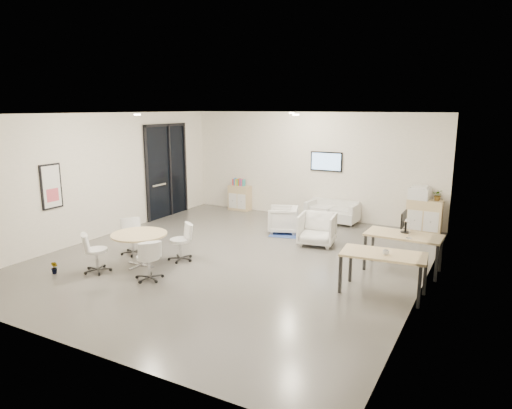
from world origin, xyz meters
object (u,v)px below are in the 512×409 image
object	(u,v)px
armchair_right	(317,228)
desk_rear	(404,238)
sideboard_right	(424,216)
desk_front	(384,258)
round_table	(139,237)
sideboard_left	(240,198)
loveseat	(333,212)
armchair_left	(283,218)

from	to	relation	value
armchair_right	desk_rear	size ratio (longest dim) A/B	0.57
sideboard_right	desk_rear	world-z (taller)	sideboard_right
desk_front	round_table	world-z (taller)	desk_front
sideboard_left	desk_front	distance (m)	7.53
loveseat	round_table	world-z (taller)	round_table
armchair_left	desk_front	distance (m)	4.49
desk_rear	round_table	bearing A→B (deg)	-153.15
round_table	loveseat	bearing A→B (deg)	66.85
armchair_left	loveseat	bearing A→B (deg)	133.42
desk_rear	sideboard_left	bearing A→B (deg)	151.77
desk_front	round_table	distance (m)	5.00
desk_rear	round_table	size ratio (longest dim) A/B	1.30
loveseat	desk_front	bearing A→B (deg)	-57.80
armchair_right	desk_front	distance (m)	3.15
loveseat	desk_front	world-z (taller)	desk_front
loveseat	armchair_right	size ratio (longest dim) A/B	1.74
armchair_left	round_table	xyz separation A→B (m)	(-1.55, -3.89, 0.24)
sideboard_left	desk_front	xyz separation A→B (m)	(5.80, -4.80, 0.29)
loveseat	desk_front	distance (m)	5.30
desk_rear	armchair_right	bearing A→B (deg)	159.93
armchair_left	armchair_right	size ratio (longest dim) A/B	0.89
desk_rear	desk_front	size ratio (longest dim) A/B	0.99
loveseat	armchair_left	xyz separation A→B (m)	(-0.83, -1.68, 0.09)
desk_front	round_table	size ratio (longest dim) A/B	1.31
sideboard_right	armchair_left	xyz separation A→B (m)	(-3.36, -1.81, -0.06)
loveseat	armchair_right	distance (m)	2.37
armchair_left	armchair_right	distance (m)	1.39
loveseat	round_table	xyz separation A→B (m)	(-2.38, -5.57, 0.33)
armchair_right	round_table	size ratio (longest dim) A/B	0.74
sideboard_right	loveseat	xyz separation A→B (m)	(-2.54, -0.13, -0.15)
sideboard_left	armchair_left	world-z (taller)	sideboard_left
armchair_right	round_table	xyz separation A→B (m)	(-2.78, -3.23, 0.20)
desk_front	round_table	bearing A→B (deg)	-174.84
loveseat	desk_rear	xyz separation A→B (m)	(2.62, -3.22, 0.40)
loveseat	armchair_right	bearing A→B (deg)	-76.74
sideboard_right	armchair_left	world-z (taller)	sideboard_right
desk_rear	round_table	world-z (taller)	desk_rear
sideboard_right	sideboard_left	bearing A→B (deg)	179.70
sideboard_right	armchair_left	bearing A→B (deg)	-151.70
sideboard_left	armchair_left	distance (m)	3.05
desk_rear	desk_front	xyz separation A→B (m)	(-0.08, -1.42, -0.01)
desk_front	desk_rear	bearing A→B (deg)	81.16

